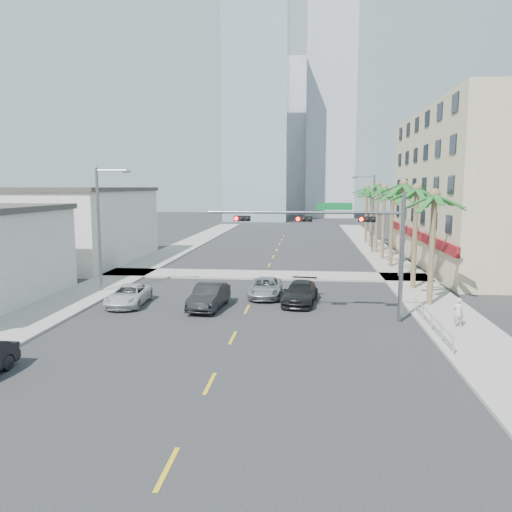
{
  "coord_description": "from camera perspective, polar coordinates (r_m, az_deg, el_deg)",
  "views": [
    {
      "loc": [
        3.72,
        -20.36,
        7.63
      ],
      "look_at": [
        0.65,
        9.26,
        3.5
      ],
      "focal_mm": 35.0,
      "sensor_mm": 36.0,
      "label": 1
    }
  ],
  "objects": [
    {
      "name": "palm_tree_0",
      "position": [
        33.31,
        19.74,
        6.5
      ],
      "size": [
        4.8,
        4.8,
        7.8
      ],
      "color": "brown",
      "rests_on": "ground"
    },
    {
      "name": "palm_tree_4",
      "position": [
        53.74,
        14.48,
        7.43
      ],
      "size": [
        4.8,
        4.8,
        8.16
      ],
      "color": "brown",
      "rests_on": "ground"
    },
    {
      "name": "pedestrian",
      "position": [
        29.07,
        22.1,
        -5.99
      ],
      "size": [
        0.58,
        0.38,
        1.59
      ],
      "primitive_type": "imported",
      "rotation": [
        0.0,
        0.0,
        3.14
      ],
      "color": "silver",
      "rests_on": "sidewalk_right"
    },
    {
      "name": "streetlight_left",
      "position": [
        37.47,
        -17.26,
        3.6
      ],
      "size": [
        2.55,
        0.25,
        9.0
      ],
      "color": "slate",
      "rests_on": "ground"
    },
    {
      "name": "sidewalk_left",
      "position": [
        43.97,
        -15.14,
        -2.28
      ],
      "size": [
        4.0,
        120.0,
        0.15
      ],
      "primitive_type": "cube",
      "color": "gray",
      "rests_on": "ground"
    },
    {
      "name": "tower_far_left",
      "position": [
        117.1,
        0.13,
        15.93
      ],
      "size": [
        14.0,
        14.0,
        48.0
      ],
      "primitive_type": "cube",
      "color": "#99B2C6",
      "rests_on": "ground"
    },
    {
      "name": "car_lane_left",
      "position": [
        31.74,
        -5.38,
        -4.59
      ],
      "size": [
        2.07,
        4.91,
        1.58
      ],
      "primitive_type": "imported",
      "rotation": [
        0.0,
        0.0,
        -0.09
      ],
      "color": "black",
      "rests_on": "ground"
    },
    {
      "name": "tower_far_right",
      "position": [
        132.37,
        8.53,
        17.54
      ],
      "size": [
        12.0,
        12.0,
        60.0
      ],
      "primitive_type": "cube",
      "color": "#ADADB2",
      "rests_on": "ground"
    },
    {
      "name": "building_left_far",
      "position": [
        53.8,
        -19.7,
        3.14
      ],
      "size": [
        11.0,
        18.0,
        7.2
      ],
      "primitive_type": "cube",
      "color": "beige",
      "rests_on": "ground"
    },
    {
      "name": "ground",
      "position": [
        22.06,
        -4.26,
        -12.36
      ],
      "size": [
        260.0,
        260.0,
        0.0
      ],
      "primitive_type": "plane",
      "color": "#262628",
      "rests_on": "ground"
    },
    {
      "name": "traffic_signal_mast",
      "position": [
        28.5,
        10.06,
        2.61
      ],
      "size": [
        11.12,
        0.54,
        7.2
      ],
      "color": "slate",
      "rests_on": "ground"
    },
    {
      "name": "tower_far_center",
      "position": [
        146.13,
        3.35,
        13.13
      ],
      "size": [
        16.0,
        16.0,
        42.0
      ],
      "primitive_type": "cube",
      "color": "#ADADB2",
      "rests_on": "ground"
    },
    {
      "name": "building_right",
      "position": [
        53.57,
        26.07,
        6.96
      ],
      "size": [
        15.25,
        28.0,
        15.0
      ],
      "color": "tan",
      "rests_on": "ground"
    },
    {
      "name": "guardrail",
      "position": [
        28.04,
        19.44,
        -6.93
      ],
      "size": [
        0.08,
        8.08,
        1.0
      ],
      "color": "silver",
      "rests_on": "ground"
    },
    {
      "name": "palm_tree_3",
      "position": [
        48.6,
        15.37,
        6.97
      ],
      "size": [
        4.8,
        4.8,
        7.8
      ],
      "color": "brown",
      "rests_on": "ground"
    },
    {
      "name": "sidewalk_cross",
      "position": [
        43.19,
        0.89,
        -2.18
      ],
      "size": [
        80.0,
        4.0,
        0.15
      ],
      "primitive_type": "cube",
      "color": "gray",
      "rests_on": "ground"
    },
    {
      "name": "palm_tree_6",
      "position": [
        64.05,
        13.1,
        7.2
      ],
      "size": [
        4.8,
        4.8,
        7.8
      ],
      "color": "brown",
      "rests_on": "ground"
    },
    {
      "name": "streetlight_right",
      "position": [
        58.87,
        13.07,
        5.19
      ],
      "size": [
        2.55,
        0.25,
        9.0
      ],
      "color": "slate",
      "rests_on": "ground"
    },
    {
      "name": "palm_tree_5",
      "position": [
        58.89,
        13.74,
        7.82
      ],
      "size": [
        4.8,
        4.8,
        8.52
      ],
      "color": "brown",
      "rests_on": "ground"
    },
    {
      "name": "palm_tree_7",
      "position": [
        69.21,
        12.57,
        7.54
      ],
      "size": [
        4.8,
        4.8,
        8.16
      ],
      "color": "brown",
      "rests_on": "ground"
    },
    {
      "name": "palm_tree_2",
      "position": [
        43.48,
        16.52,
        7.77
      ],
      "size": [
        4.8,
        4.8,
        8.52
      ],
      "color": "brown",
      "rests_on": "ground"
    },
    {
      "name": "car_lane_center",
      "position": [
        34.9,
        1.1,
        -3.63
      ],
      "size": [
        2.22,
        4.75,
        1.32
      ],
      "primitive_type": "imported",
      "rotation": [
        0.0,
        0.0,
        0.01
      ],
      "color": "#BBBBC0",
      "rests_on": "ground"
    },
    {
      "name": "palm_tree_1",
      "position": [
        38.38,
        17.92,
        7.22
      ],
      "size": [
        4.8,
        4.8,
        8.16
      ],
      "color": "brown",
      "rests_on": "ground"
    },
    {
      "name": "car_parked_far",
      "position": [
        33.53,
        -14.36,
        -4.37
      ],
      "size": [
        2.43,
        4.82,
        1.31
      ],
      "primitive_type": "imported",
      "rotation": [
        0.0,
        0.0,
        0.06
      ],
      "color": "silver",
      "rests_on": "ground"
    },
    {
      "name": "car_lane_right",
      "position": [
        33.07,
        5.09,
        -4.21
      ],
      "size": [
        2.57,
        5.12,
        1.43
      ],
      "primitive_type": "imported",
      "rotation": [
        0.0,
        0.0,
        -0.12
      ],
      "color": "black",
      "rests_on": "ground"
    },
    {
      "name": "sidewalk_right",
      "position": [
        41.88,
        17.24,
        -2.86
      ],
      "size": [
        4.0,
        120.0,
        0.15
      ],
      "primitive_type": "cube",
      "color": "gray",
      "rests_on": "ground"
    }
  ]
}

